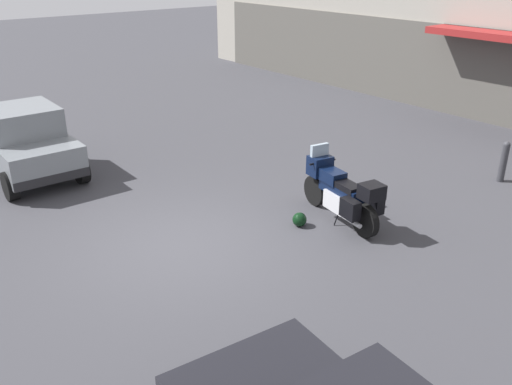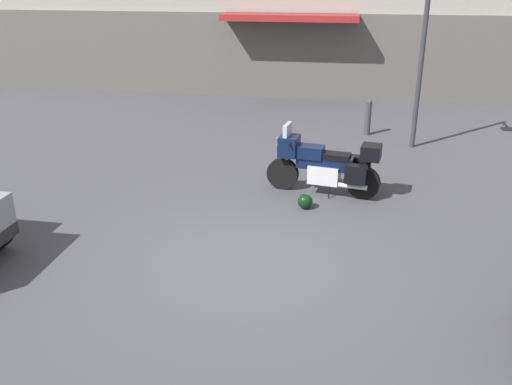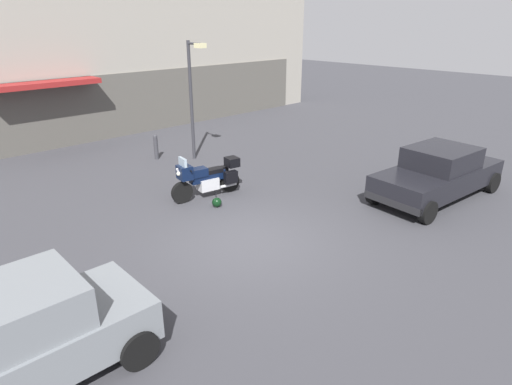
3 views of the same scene
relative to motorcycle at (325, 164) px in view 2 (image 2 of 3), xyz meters
name	(u,v)px [view 2 (image 2 of 3)]	position (x,y,z in m)	size (l,w,h in m)	color
ground_plane	(243,263)	(-1.07, -3.01, -0.62)	(80.00, 80.00, 0.00)	#38383D
motorcycle	(325,164)	(0.00, 0.00, 0.00)	(2.25, 0.93, 1.36)	black
helmet	(305,201)	(-0.31, -0.79, -0.48)	(0.28, 0.28, 0.28)	black
streetlamp_curbside	(425,38)	(2.03, 3.33, 2.05)	(0.28, 0.94, 4.34)	#2D2D33
bollard_curbside	(368,116)	(0.94, 4.41, -0.11)	(0.16, 0.16, 0.97)	#333338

